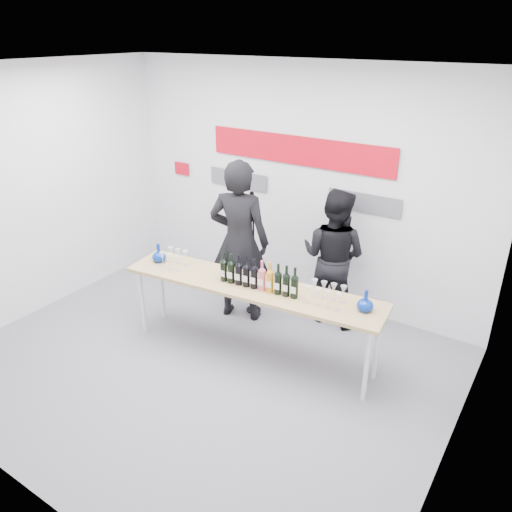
# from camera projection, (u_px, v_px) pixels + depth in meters

# --- Properties ---
(ground) EXTENTS (5.00, 5.00, 0.00)m
(ground) POSITION_uv_depth(u_px,v_px,m) (202.00, 365.00, 5.38)
(ground) COLOR slate
(ground) RESTS_ON ground
(back_wall) EXTENTS (5.00, 0.04, 3.00)m
(back_wall) POSITION_uv_depth(u_px,v_px,m) (298.00, 186.00, 6.27)
(back_wall) COLOR silver
(back_wall) RESTS_ON ground
(signage) EXTENTS (3.38, 0.02, 0.79)m
(signage) POSITION_uv_depth(u_px,v_px,m) (293.00, 162.00, 6.15)
(signage) COLOR red
(signage) RESTS_ON back_wall
(tasting_table) EXTENTS (2.90, 0.88, 0.86)m
(tasting_table) POSITION_uv_depth(u_px,v_px,m) (251.00, 290.00, 5.25)
(tasting_table) COLOR tan
(tasting_table) RESTS_ON ground
(wine_bottles) EXTENTS (0.89, 0.17, 0.33)m
(wine_bottles) POSITION_uv_depth(u_px,v_px,m) (258.00, 274.00, 5.07)
(wine_bottles) COLOR black
(wine_bottles) RESTS_ON tasting_table
(decanter_left) EXTENTS (0.16, 0.16, 0.21)m
(decanter_left) POSITION_uv_depth(u_px,v_px,m) (159.00, 253.00, 5.70)
(decanter_left) COLOR navy
(decanter_left) RESTS_ON tasting_table
(decanter_right) EXTENTS (0.16, 0.16, 0.21)m
(decanter_right) POSITION_uv_depth(u_px,v_px,m) (366.00, 301.00, 4.70)
(decanter_right) COLOR navy
(decanter_right) RESTS_ON tasting_table
(glasses_left) EXTENTS (0.28, 0.25, 0.18)m
(glasses_left) POSITION_uv_depth(u_px,v_px,m) (174.00, 259.00, 5.58)
(glasses_left) COLOR silver
(glasses_left) RESTS_ON tasting_table
(glasses_right) EXTENTS (0.38, 0.26, 0.18)m
(glasses_right) POSITION_uv_depth(u_px,v_px,m) (326.00, 294.00, 4.84)
(glasses_right) COLOR silver
(glasses_right) RESTS_ON tasting_table
(presenter_left) EXTENTS (0.83, 0.66, 1.99)m
(presenter_left) POSITION_uv_depth(u_px,v_px,m) (239.00, 242.00, 5.91)
(presenter_left) COLOR black
(presenter_left) RESTS_ON ground
(presenter_right) EXTENTS (0.82, 0.64, 1.67)m
(presenter_right) POSITION_uv_depth(u_px,v_px,m) (333.00, 257.00, 5.92)
(presenter_right) COLOR black
(presenter_right) RESTS_ON ground
(mic_stand) EXTENTS (0.19, 0.19, 1.60)m
(mic_stand) POSITION_uv_depth(u_px,v_px,m) (253.00, 277.00, 6.20)
(mic_stand) COLOR black
(mic_stand) RESTS_ON ground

